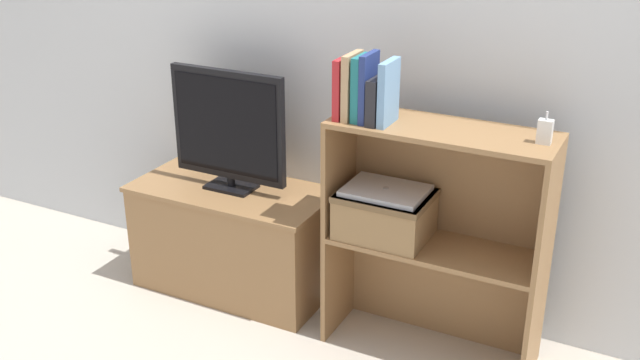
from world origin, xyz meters
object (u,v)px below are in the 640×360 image
object	(u,v)px
book_skyblue	(389,93)
laptop	(386,191)
tv_stand	(234,238)
tv	(228,128)
book_teal	(361,88)
book_navy	(369,88)
book_charcoal	(378,100)
baby_monitor	(545,132)
book_crimson	(343,88)
storage_basket_left	(385,212)
book_tan	(352,86)

from	to	relation	value
book_skyblue	laptop	size ratio (longest dim) A/B	0.77
tv_stand	tv	bearing A→B (deg)	-90.00
book_teal	book_navy	bearing A→B (deg)	0.00
tv	book_charcoal	xyz separation A→B (m)	(0.75, -0.11, 0.26)
tv	book_teal	xyz separation A→B (m)	(0.68, -0.11, 0.30)
tv	baby_monitor	bearing A→B (deg)	-2.62
tv_stand	book_crimson	world-z (taller)	book_crimson
tv_stand	baby_monitor	bearing A→B (deg)	-2.69
book_charcoal	storage_basket_left	bearing A→B (deg)	52.10
book_charcoal	laptop	distance (m)	0.38
tv_stand	book_charcoal	size ratio (longest dim) A/B	5.22
tv	book_navy	distance (m)	0.78
book_crimson	book_navy	xyz separation A→B (m)	(0.10, 0.00, 0.01)
tv_stand	book_skyblue	world-z (taller)	book_skyblue
tv_stand	book_crimson	xyz separation A→B (m)	(0.61, -0.12, 0.83)
book_skyblue	laptop	distance (m)	0.41
book_navy	book_charcoal	distance (m)	0.06
book_tan	book_charcoal	bearing A→B (deg)	0.00
tv	laptop	size ratio (longest dim) A/B	1.76
laptop	baby_monitor	bearing A→B (deg)	1.50
tv	book_charcoal	distance (m)	0.80
tv	book_teal	size ratio (longest dim) A/B	2.25
book_teal	baby_monitor	distance (m)	0.68
book_charcoal	storage_basket_left	world-z (taller)	book_charcoal
book_navy	baby_monitor	world-z (taller)	book_navy
book_charcoal	book_crimson	bearing A→B (deg)	180.00
tv_stand	laptop	bearing A→B (deg)	-5.75
tv	baby_monitor	world-z (taller)	baby_monitor
book_tan	book_charcoal	distance (m)	0.11
tv	laptop	distance (m)	0.79
book_skyblue	baby_monitor	world-z (taller)	book_skyblue
book_navy	book_skyblue	distance (m)	0.08
book_tan	tv	bearing A→B (deg)	169.96
book_navy	book_tan	bearing A→B (deg)	180.00
tv	book_skyblue	size ratio (longest dim) A/B	2.30
book_crimson	storage_basket_left	distance (m)	0.53
book_navy	storage_basket_left	size ratio (longest dim) A/B	0.72
book_teal	baby_monitor	world-z (taller)	book_teal
laptop	book_teal	bearing A→B (deg)	-159.52
tv	book_tan	xyz separation A→B (m)	(0.64, -0.11, 0.30)
storage_basket_left	laptop	size ratio (longest dim) A/B	1.14
tv_stand	storage_basket_left	size ratio (longest dim) A/B	2.53
tv_stand	book_tan	bearing A→B (deg)	-10.17
book_navy	tv	bearing A→B (deg)	170.90
book_teal	book_skyblue	size ratio (longest dim) A/B	1.03
book_teal	book_charcoal	bearing A→B (deg)	0.00
book_crimson	tv_stand	bearing A→B (deg)	169.24
tv_stand	book_charcoal	distance (m)	1.11
book_crimson	book_teal	xyz separation A→B (m)	(0.07, 0.00, 0.01)
tv	book_charcoal	bearing A→B (deg)	-8.63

